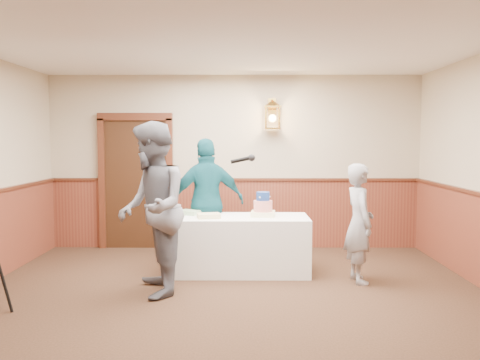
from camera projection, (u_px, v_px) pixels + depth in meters
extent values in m
plane|color=black|center=(229.00, 324.00, 4.87)|extent=(7.00, 7.00, 0.00)
cube|color=#BBA78C|center=(235.00, 162.00, 8.25)|extent=(6.00, 0.02, 2.80)
cube|color=#BBA78C|center=(186.00, 285.00, 1.27)|extent=(6.00, 0.02, 2.80)
cube|color=white|center=(228.00, 26.00, 4.65)|extent=(6.00, 7.00, 0.02)
cube|color=maroon|center=(235.00, 214.00, 8.29)|extent=(5.98, 0.04, 1.10)
cube|color=#4D2314|center=(235.00, 179.00, 8.23)|extent=(5.98, 0.07, 0.04)
cube|color=#331B0E|center=(136.00, 184.00, 8.24)|extent=(1.00, 0.06, 2.10)
cube|color=white|center=(240.00, 244.00, 6.73)|extent=(1.80, 0.80, 0.75)
cube|color=#FFF4BD|center=(263.00, 214.00, 6.74)|extent=(0.34, 0.34, 0.06)
cylinder|color=red|center=(263.00, 206.00, 6.73)|extent=(0.25, 0.25, 0.15)
cylinder|color=navy|center=(263.00, 196.00, 6.72)|extent=(0.18, 0.18, 0.11)
cube|color=#FBEB96|center=(209.00, 216.00, 6.57)|extent=(0.33, 0.28, 0.06)
cube|color=#8DC289|center=(190.00, 212.00, 6.87)|extent=(0.32, 0.29, 0.06)
imported|color=slate|center=(152.00, 209.00, 5.71)|extent=(0.95, 1.11, 1.97)
cylinder|color=black|center=(240.00, 160.00, 5.77)|extent=(0.23, 0.06, 0.09)
sphere|color=black|center=(252.00, 158.00, 5.78)|extent=(0.08, 0.08, 0.08)
imported|color=gray|center=(359.00, 223.00, 6.26)|extent=(0.41, 0.57, 1.47)
imported|color=#145461|center=(208.00, 202.00, 7.09)|extent=(1.13, 0.72, 1.78)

